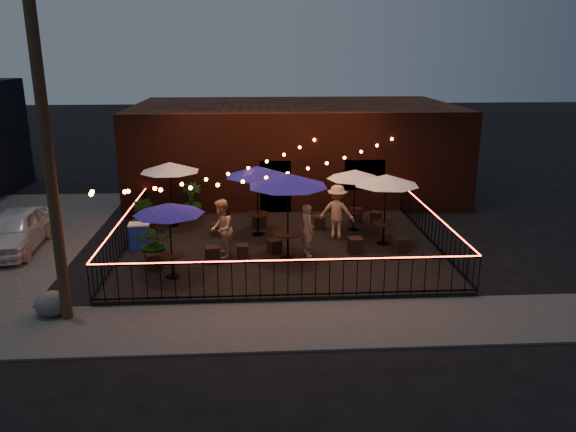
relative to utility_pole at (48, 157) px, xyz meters
name	(u,v)px	position (x,y,z in m)	size (l,w,h in m)	color
ground	(284,273)	(5.40, 2.60, -4.00)	(110.00, 110.00, 0.00)	black
patio	(281,248)	(5.40, 4.60, -3.92)	(10.00, 8.00, 0.15)	black
sidewalk	(291,324)	(5.40, -0.65, -3.98)	(18.00, 2.50, 0.05)	#3C3A37
brick_building	(294,149)	(6.40, 12.59, -2.00)	(14.00, 8.00, 4.00)	#37160F
utility_pole	(48,157)	(0.00, 0.00, 0.00)	(0.26, 0.26, 8.00)	#3E2719
fence_front	(288,279)	(5.40, 0.60, -3.34)	(10.00, 0.04, 1.04)	black
fence_left	(124,234)	(0.40, 4.60, -3.34)	(0.04, 8.00, 1.04)	black
fence_right	(432,228)	(10.40, 4.60, -3.34)	(0.04, 8.00, 1.04)	black
festoon_lights	(248,177)	(4.39, 4.30, -1.48)	(10.02, 8.72, 1.32)	orange
cafe_table_0	(169,210)	(2.25, 2.17, -1.88)	(2.24, 2.24, 2.16)	black
cafe_table_1	(170,168)	(1.60, 7.08, -1.71)	(2.80, 2.80, 2.34)	black
cafe_table_2	(288,181)	(5.57, 3.43, -1.42)	(3.16, 3.16, 2.66)	black
cafe_table_3	(257,172)	(4.68, 5.83, -1.65)	(2.86, 2.86, 2.41)	black
cafe_table_4	(386,181)	(8.79, 4.61, -1.72)	(2.60, 2.60, 2.33)	black
cafe_table_5	(355,175)	(8.07, 6.16, -1.86)	(2.08, 2.08, 2.18)	black
bistro_chair_0	(153,262)	(1.61, 2.79, -3.61)	(0.40, 0.40, 0.47)	black
bistro_chair_1	(212,254)	(3.29, 3.25, -3.60)	(0.42, 0.42, 0.50)	black
bistro_chair_2	(154,226)	(1.04, 6.34, -3.64)	(0.36, 0.36, 0.43)	black
bistro_chair_3	(217,229)	(3.27, 5.81, -3.63)	(0.37, 0.37, 0.44)	black
bistro_chair_4	(243,251)	(4.18, 3.58, -3.64)	(0.35, 0.35, 0.42)	black
bistro_chair_5	(274,246)	(5.18, 3.95, -3.63)	(0.37, 0.37, 0.44)	black
bistro_chair_6	(259,220)	(4.73, 6.72, -3.60)	(0.43, 0.43, 0.51)	black
bistro_chair_7	(320,222)	(6.88, 6.36, -3.61)	(0.40, 0.40, 0.47)	black
bistro_chair_8	(355,245)	(7.71, 3.81, -3.60)	(0.42, 0.42, 0.50)	black
bistro_chair_9	(400,245)	(9.14, 3.80, -3.62)	(0.39, 0.39, 0.46)	black
bistro_chair_10	(356,215)	(8.34, 7.18, -3.60)	(0.42, 0.42, 0.49)	black
bistro_chair_11	(376,217)	(9.05, 6.97, -3.64)	(0.35, 0.35, 0.42)	black
patron_a	(308,230)	(6.19, 3.69, -3.03)	(0.60, 0.39, 1.64)	#CDAF88
patron_b	(221,229)	(3.56, 3.66, -2.93)	(0.89, 0.69, 1.83)	#DCB58B
patron_c	(337,212)	(7.35, 5.36, -2.94)	(1.18, 0.68, 1.83)	tan
potted_shrub_a	(155,242)	(1.61, 3.32, -3.21)	(1.16, 1.00, 1.28)	#0E3A0B
potted_shrub_b	(142,218)	(0.80, 5.66, -3.12)	(0.80, 0.64, 1.45)	#19390C
potted_shrub_c	(192,201)	(2.20, 8.00, -3.18)	(0.75, 0.75, 1.34)	#0F380E
cooler	(140,236)	(0.90, 4.58, -3.41)	(0.69, 0.52, 0.86)	#1A2FA8
boulder	(52,304)	(-0.41, 0.18, -3.66)	(0.86, 0.73, 0.67)	#474742
car_white	(15,230)	(-3.22, 5.18, -3.33)	(1.57, 3.91, 1.33)	white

